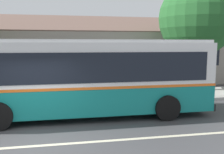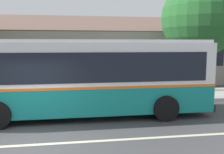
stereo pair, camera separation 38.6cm
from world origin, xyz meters
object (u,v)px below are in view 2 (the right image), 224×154
(street_tree_primary, at_px, (201,20))
(bus_stop_sign, at_px, (204,69))
(bench_down_street, at_px, (29,91))
(transit_bus, at_px, (80,76))

(street_tree_primary, height_order, bus_stop_sign, street_tree_primary)
(bench_down_street, distance_m, bus_stop_sign, 9.23)
(transit_bus, relative_size, bus_stop_sign, 4.45)
(bench_down_street, height_order, street_tree_primary, street_tree_primary)
(bench_down_street, relative_size, bus_stop_sign, 0.67)
(transit_bus, height_order, bus_stop_sign, transit_bus)
(transit_bus, distance_m, bus_stop_sign, 6.94)
(transit_bus, xyz_separation_m, street_tree_primary, (7.36, 4.00, 2.73))
(transit_bus, bearing_deg, bench_down_street, 130.84)
(bench_down_street, xyz_separation_m, street_tree_primary, (9.88, 1.09, 3.85))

